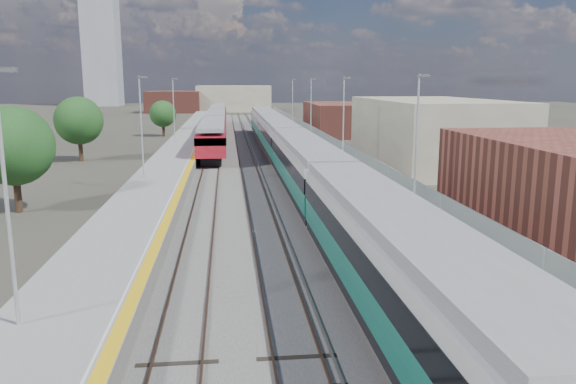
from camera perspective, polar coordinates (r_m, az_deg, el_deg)
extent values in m
plane|color=#47443A|center=(59.04, -2.32, 3.27)|extent=(320.00, 320.00, 0.00)
cube|color=#565451|center=(61.41, -4.58, 3.57)|extent=(10.50, 155.00, 0.06)
cube|color=#4C3323|center=(64.03, -1.93, 3.99)|extent=(0.07, 160.00, 0.14)
cube|color=#4C3323|center=(64.15, -0.64, 4.01)|extent=(0.07, 160.00, 0.14)
cube|color=#4C3323|center=(63.87, -5.07, 3.93)|extent=(0.07, 160.00, 0.14)
cube|color=#4C3323|center=(63.91, -3.78, 3.96)|extent=(0.07, 160.00, 0.14)
cube|color=#4C3323|center=(63.90, -8.22, 3.86)|extent=(0.07, 160.00, 0.14)
cube|color=#4C3323|center=(63.86, -6.92, 3.89)|extent=(0.07, 160.00, 0.14)
cube|color=gray|center=(64.01, -2.22, 3.97)|extent=(0.08, 160.00, 0.10)
cube|color=gray|center=(63.93, -3.48, 3.95)|extent=(0.08, 160.00, 0.10)
cube|color=slate|center=(62.01, 2.37, 4.11)|extent=(4.70, 155.00, 1.00)
cube|color=gray|center=(61.95, 2.38, 4.58)|extent=(4.70, 155.00, 0.03)
cube|color=gold|center=(61.67, 0.44, 4.57)|extent=(0.40, 155.00, 0.01)
cube|color=gray|center=(62.25, 4.39, 5.14)|extent=(0.06, 155.00, 1.20)
cylinder|color=#9EA0A3|center=(32.30, 12.91, 4.96)|extent=(0.12, 0.12, 7.50)
cube|color=#4C4C4F|center=(32.21, 13.62, 11.42)|extent=(0.70, 0.18, 0.14)
cylinder|color=#9EA0A3|center=(51.55, 5.65, 7.40)|extent=(0.12, 0.12, 7.50)
cube|color=#4C4C4F|center=(51.49, 6.01, 11.46)|extent=(0.70, 0.18, 0.14)
cylinder|color=#9EA0A3|center=(71.21, 2.35, 8.47)|extent=(0.12, 0.12, 7.50)
cube|color=#4C4C4F|center=(71.17, 2.57, 11.41)|extent=(0.70, 0.18, 0.14)
cylinder|color=#9EA0A3|center=(91.03, 0.47, 9.07)|extent=(0.12, 0.12, 7.50)
cube|color=#4C4C4F|center=(90.99, 0.63, 11.36)|extent=(0.70, 0.18, 0.14)
cube|color=slate|center=(61.54, -10.94, 3.87)|extent=(4.30, 155.00, 1.00)
cube|color=gray|center=(61.48, -10.96, 4.33)|extent=(4.30, 155.00, 0.03)
cube|color=gold|center=(61.35, -9.19, 4.40)|extent=(0.45, 155.00, 0.01)
cube|color=silver|center=(61.37, -9.51, 4.39)|extent=(0.08, 155.00, 0.01)
cylinder|color=#9EA0A3|center=(17.84, -26.69, -0.82)|extent=(0.12, 0.12, 7.50)
cube|color=#4C4C4F|center=(17.44, -26.97, 11.01)|extent=(0.70, 0.18, 0.14)
cylinder|color=#9EA0A3|center=(42.95, -14.67, 6.35)|extent=(0.12, 0.12, 7.50)
cube|color=#4C4C4F|center=(42.78, -14.57, 11.24)|extent=(0.70, 0.18, 0.14)
cylinder|color=#9EA0A3|center=(68.72, -11.54, 8.16)|extent=(0.12, 0.12, 7.50)
cube|color=#4C4C4F|center=(68.62, -11.45, 11.21)|extent=(0.70, 0.18, 0.14)
cube|color=gray|center=(57.16, 14.31, 5.90)|extent=(11.00, 22.00, 6.40)
cube|color=brown|center=(88.18, 4.94, 7.42)|extent=(8.00, 18.00, 4.80)
cube|color=gray|center=(158.43, -5.56, 9.45)|extent=(20.00, 14.00, 7.00)
cube|color=brown|center=(154.09, -11.56, 8.97)|extent=(14.00, 12.00, 5.60)
cube|color=gray|center=(202.91, -18.41, 13.98)|extent=(11.00, 11.00, 40.00)
cube|color=black|center=(19.36, 10.72, -10.76)|extent=(2.92, 20.90, 0.49)
cube|color=#11594F|center=(19.06, 10.81, -8.36)|extent=(3.02, 20.90, 1.22)
cube|color=black|center=(18.76, 10.92, -5.58)|extent=(3.09, 20.90, 0.84)
cube|color=silver|center=(18.58, 11.00, -3.62)|extent=(3.02, 20.90, 0.51)
cube|color=gray|center=(18.47, 11.05, -2.27)|extent=(2.68, 20.90, 0.43)
cube|color=black|center=(39.58, 1.79, 0.73)|extent=(2.92, 20.90, 0.49)
cube|color=#11594F|center=(39.43, 1.80, 1.96)|extent=(3.02, 20.90, 1.22)
cube|color=black|center=(39.29, 1.80, 3.35)|extent=(3.09, 20.90, 0.84)
cube|color=silver|center=(39.21, 1.81, 4.31)|extent=(3.02, 20.90, 0.51)
cube|color=gray|center=(39.16, 1.81, 4.96)|extent=(2.68, 20.90, 0.43)
cube|color=black|center=(60.62, -1.01, 4.38)|extent=(2.92, 20.90, 0.49)
cube|color=#11594F|center=(60.52, -1.02, 5.18)|extent=(3.02, 20.90, 1.22)
cube|color=black|center=(60.43, -1.02, 6.09)|extent=(3.09, 20.90, 0.84)
cube|color=silver|center=(60.37, -1.02, 6.72)|extent=(3.02, 20.90, 0.51)
cube|color=gray|center=(60.34, -1.02, 7.15)|extent=(2.68, 20.90, 0.43)
cube|color=black|center=(81.84, -2.37, 6.14)|extent=(2.92, 20.90, 0.49)
cube|color=#11594F|center=(81.77, -2.38, 6.74)|extent=(3.02, 20.90, 1.22)
cube|color=black|center=(81.70, -2.38, 7.41)|extent=(3.09, 20.90, 0.84)
cube|color=silver|center=(81.66, -2.39, 7.87)|extent=(3.02, 20.90, 0.51)
cube|color=gray|center=(81.63, -2.39, 8.19)|extent=(2.68, 20.90, 0.43)
cube|color=black|center=(62.20, -7.61, 4.03)|extent=(1.96, 16.67, 0.68)
cube|color=maroon|center=(62.02, -7.65, 5.53)|extent=(2.89, 19.61, 2.06)
cube|color=black|center=(61.97, -7.66, 6.00)|extent=(2.95, 19.61, 0.72)
cube|color=gray|center=(61.89, -7.69, 6.95)|extent=(2.58, 19.61, 0.41)
cube|color=black|center=(82.19, -7.29, 5.76)|extent=(1.96, 16.67, 0.68)
cube|color=maroon|center=(82.05, -7.32, 6.89)|extent=(2.89, 19.61, 2.06)
cube|color=black|center=(82.02, -7.33, 7.25)|extent=(2.95, 19.61, 0.72)
cube|color=gray|center=(81.95, -7.35, 7.97)|extent=(2.58, 19.61, 0.41)
cube|color=black|center=(102.22, -7.10, 6.81)|extent=(1.96, 16.67, 0.68)
cube|color=maroon|center=(102.12, -7.12, 7.72)|extent=(2.89, 19.61, 2.06)
cube|color=black|center=(102.09, -7.13, 8.01)|extent=(2.95, 19.61, 0.72)
cube|color=gray|center=(102.04, -7.14, 8.59)|extent=(2.58, 19.61, 0.41)
cylinder|color=#382619|center=(39.01, -25.76, -0.20)|extent=(0.44, 0.44, 2.33)
sphere|color=#1A441A|center=(38.59, -26.14, 4.23)|extent=(4.92, 4.92, 4.92)
cylinder|color=#382619|center=(61.84, -20.31, 4.02)|extent=(0.44, 0.44, 2.31)
sphere|color=#1A441A|center=(61.57, -20.50, 6.81)|extent=(4.88, 4.88, 4.88)
cylinder|color=#382619|center=(86.73, -12.53, 6.16)|extent=(0.44, 0.44, 1.87)
sphere|color=#1A441A|center=(86.56, -12.60, 7.77)|extent=(3.95, 3.95, 3.95)
cylinder|color=#382619|center=(82.22, 10.35, 6.02)|extent=(0.44, 0.44, 1.97)
sphere|color=#1A441A|center=(82.03, 10.41, 7.81)|extent=(4.17, 4.17, 4.17)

